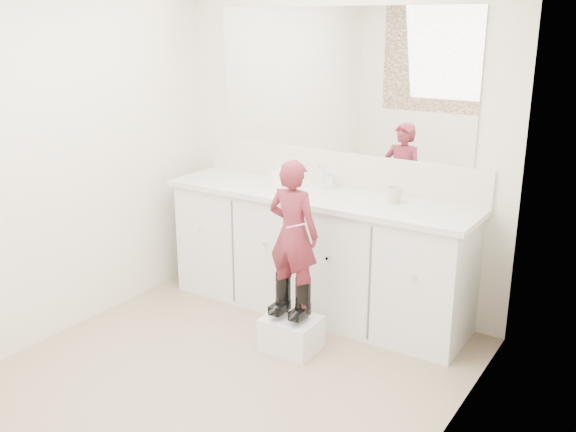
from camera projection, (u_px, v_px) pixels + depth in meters
The scene contains 16 objects.
floor at pixel (211, 385), 3.76m from camera, with size 3.00×3.00×0.00m, color #7E6C52.
wall_back at pixel (338, 143), 4.61m from camera, with size 2.60×2.60×0.00m, color beige.
wall_left at pixel (45, 159), 4.08m from camera, with size 3.00×3.00×0.00m, color beige.
wall_right at pixel (438, 228), 2.73m from camera, with size 3.00×3.00×0.00m, color beige.
vanity_cabinet at pixel (317, 255), 4.62m from camera, with size 2.20×0.55×0.85m, color silver.
countertop at pixel (317, 196), 4.48m from camera, with size 2.28×0.58×0.04m, color beige.
backsplash at pixel (336, 169), 4.65m from camera, with size 2.28×0.03×0.25m, color beige.
mirror at pixel (338, 81), 4.47m from camera, with size 2.00×0.02×1.00m, color white.
faucet at pixel (329, 182), 4.59m from camera, with size 0.08×0.08×0.10m, color silver.
cup at pixel (395, 195), 4.23m from camera, with size 0.11×0.11×0.10m, color beige.
soap_bottle at pixel (280, 176), 4.57m from camera, with size 0.09×0.09×0.19m, color white.
step_stool at pixel (291, 333), 4.14m from camera, with size 0.34×0.29×0.22m, color silver.
boot_left at pixel (283, 294), 4.12m from camera, with size 0.11×0.19×0.29m, color black, non-canonical shape.
boot_right at pixel (303, 299), 4.04m from camera, with size 0.11×0.19×0.29m, color black, non-canonical shape.
toddler at pixel (293, 233), 3.96m from camera, with size 0.34×0.22×0.93m, color #A7333F.
toothbrush at pixel (296, 226), 3.83m from camera, with size 0.01×0.01×0.14m, color #FC62C1.
Camera 1 is at (2.16, -2.53, 2.05)m, focal length 40.00 mm.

